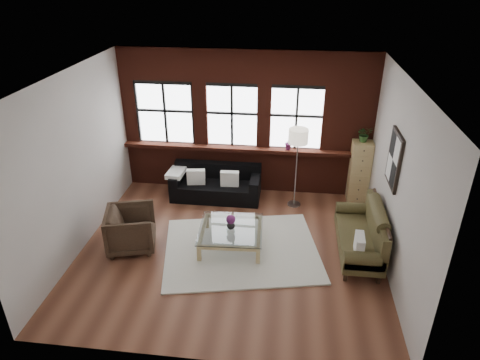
# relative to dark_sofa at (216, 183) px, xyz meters

# --- Properties ---
(floor) EXTENTS (5.50, 5.50, 0.00)m
(floor) POSITION_rel_dark_sofa_xyz_m (0.60, -1.90, -0.36)
(floor) COLOR brown
(floor) RESTS_ON ground
(ceiling) EXTENTS (5.50, 5.50, 0.00)m
(ceiling) POSITION_rel_dark_sofa_xyz_m (0.60, -1.90, 2.84)
(ceiling) COLOR white
(ceiling) RESTS_ON ground
(wall_back) EXTENTS (5.50, 0.00, 5.50)m
(wall_back) POSITION_rel_dark_sofa_xyz_m (0.60, 0.60, 1.24)
(wall_back) COLOR beige
(wall_back) RESTS_ON ground
(wall_front) EXTENTS (5.50, 0.00, 5.50)m
(wall_front) POSITION_rel_dark_sofa_xyz_m (0.60, -4.40, 1.24)
(wall_front) COLOR beige
(wall_front) RESTS_ON ground
(wall_left) EXTENTS (0.00, 5.00, 5.00)m
(wall_left) POSITION_rel_dark_sofa_xyz_m (-2.15, -1.90, 1.24)
(wall_left) COLOR beige
(wall_left) RESTS_ON ground
(wall_right) EXTENTS (0.00, 5.00, 5.00)m
(wall_right) POSITION_rel_dark_sofa_xyz_m (3.35, -1.90, 1.24)
(wall_right) COLOR beige
(wall_right) RESTS_ON ground
(brick_backwall) EXTENTS (5.50, 0.12, 3.20)m
(brick_backwall) POSITION_rel_dark_sofa_xyz_m (0.60, 0.54, 1.24)
(brick_backwall) COLOR #501D13
(brick_backwall) RESTS_ON floor
(sill_ledge) EXTENTS (5.50, 0.30, 0.08)m
(sill_ledge) POSITION_rel_dark_sofa_xyz_m (0.60, 0.45, 0.68)
(sill_ledge) COLOR #501D13
(sill_ledge) RESTS_ON brick_backwall
(window_left) EXTENTS (1.38, 0.10, 1.50)m
(window_left) POSITION_rel_dark_sofa_xyz_m (-1.20, 0.55, 1.39)
(window_left) COLOR black
(window_left) RESTS_ON brick_backwall
(window_mid) EXTENTS (1.38, 0.10, 1.50)m
(window_mid) POSITION_rel_dark_sofa_xyz_m (0.30, 0.55, 1.39)
(window_mid) COLOR black
(window_mid) RESTS_ON brick_backwall
(window_right) EXTENTS (1.38, 0.10, 1.50)m
(window_right) POSITION_rel_dark_sofa_xyz_m (1.70, 0.55, 1.39)
(window_right) COLOR black
(window_right) RESTS_ON brick_backwall
(wall_poster) EXTENTS (0.05, 0.74, 0.94)m
(wall_poster) POSITION_rel_dark_sofa_xyz_m (3.32, -1.60, 1.49)
(wall_poster) COLOR black
(wall_poster) RESTS_ON wall_right
(shag_rug) EXTENTS (3.18, 2.71, 0.03)m
(shag_rug) POSITION_rel_dark_sofa_xyz_m (0.80, -1.90, -0.34)
(shag_rug) COLOR beige
(shag_rug) RESTS_ON floor
(dark_sofa) EXTENTS (1.96, 0.80, 0.71)m
(dark_sofa) POSITION_rel_dark_sofa_xyz_m (0.00, 0.00, 0.00)
(dark_sofa) COLOR black
(dark_sofa) RESTS_ON floor
(pillow_a) EXTENTS (0.42, 0.20, 0.34)m
(pillow_a) POSITION_rel_dark_sofa_xyz_m (-0.42, -0.10, 0.19)
(pillow_a) COLOR white
(pillow_a) RESTS_ON dark_sofa
(pillow_b) EXTENTS (0.41, 0.17, 0.34)m
(pillow_b) POSITION_rel_dark_sofa_xyz_m (0.33, -0.10, 0.19)
(pillow_b) COLOR white
(pillow_b) RESTS_ON dark_sofa
(vintage_settee) EXTENTS (0.80, 1.79, 0.96)m
(vintage_settee) POSITION_rel_dark_sofa_xyz_m (2.90, -1.76, 0.12)
(vintage_settee) COLOR #423B1E
(vintage_settee) RESTS_ON floor
(pillow_settee) EXTENTS (0.16, 0.39, 0.34)m
(pillow_settee) POSITION_rel_dark_sofa_xyz_m (2.82, -2.31, 0.23)
(pillow_settee) COLOR white
(pillow_settee) RESTS_ON vintage_settee
(armchair) EXTENTS (1.05, 1.04, 0.79)m
(armchair) POSITION_rel_dark_sofa_xyz_m (-1.23, -2.04, 0.04)
(armchair) COLOR #302318
(armchair) RESTS_ON floor
(coffee_table) EXTENTS (1.22, 1.22, 0.39)m
(coffee_table) POSITION_rel_dark_sofa_xyz_m (0.59, -1.78, -0.17)
(coffee_table) COLOR tan
(coffee_table) RESTS_ON shag_rug
(vase) EXTENTS (0.17, 0.17, 0.16)m
(vase) POSITION_rel_dark_sofa_xyz_m (0.59, -1.78, 0.10)
(vase) COLOR #B2B2B2
(vase) RESTS_ON coffee_table
(flowers) EXTENTS (0.17, 0.17, 0.17)m
(flowers) POSITION_rel_dark_sofa_xyz_m (0.59, -1.78, 0.22)
(flowers) COLOR #6D2563
(flowers) RESTS_ON vase
(drawer_chest) EXTENTS (0.43, 0.43, 1.38)m
(drawer_chest) POSITION_rel_dark_sofa_xyz_m (3.13, 0.33, 0.34)
(drawer_chest) COLOR tan
(drawer_chest) RESTS_ON floor
(potted_plant_top) EXTENTS (0.34, 0.31, 0.34)m
(potted_plant_top) POSITION_rel_dark_sofa_xyz_m (3.13, 0.33, 1.20)
(potted_plant_top) COLOR #2D5923
(potted_plant_top) RESTS_ON drawer_chest
(floor_lamp) EXTENTS (0.40, 0.40, 1.91)m
(floor_lamp) POSITION_rel_dark_sofa_xyz_m (1.75, -0.12, 0.60)
(floor_lamp) COLOR #A5A5A8
(floor_lamp) RESTS_ON floor
(sill_plant) EXTENTS (0.19, 0.15, 0.33)m
(sill_plant) POSITION_rel_dark_sofa_xyz_m (1.58, 0.42, 0.89)
(sill_plant) COLOR #6D2563
(sill_plant) RESTS_ON sill_ledge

